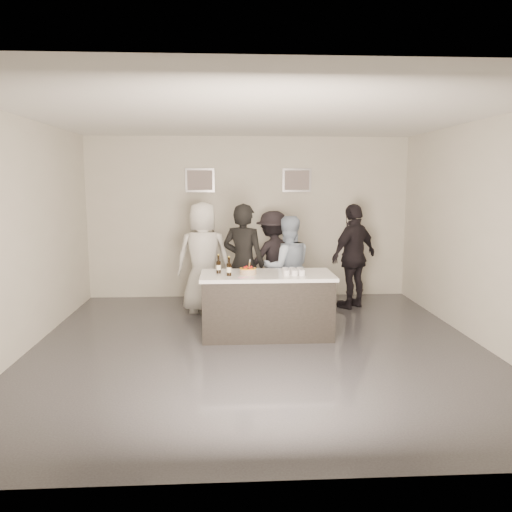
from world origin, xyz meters
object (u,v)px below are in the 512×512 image
beer_bottle_a (219,264)px  person_main_blue (287,268)px  bar_counter (267,305)px  person_guest_right (354,256)px  person_guest_back (273,258)px  person_main_black (243,263)px  cake (248,272)px  beer_bottle_b (229,266)px  person_guest_left (203,258)px

beer_bottle_a → person_main_blue: person_main_blue is taller
bar_counter → person_guest_right: size_ratio=1.03×
bar_counter → person_guest_back: 1.89m
person_main_black → person_guest_right: 2.08m
cake → person_main_blue: size_ratio=0.14×
person_main_black → person_guest_right: (1.93, 0.78, -0.02)m
beer_bottle_b → person_guest_right: bearing=37.5°
beer_bottle_b → person_guest_left: person_guest_left is taller
beer_bottle_b → person_guest_right: 2.72m
bar_counter → beer_bottle_b: 0.80m
person_main_blue → beer_bottle_b: bearing=40.2°
beer_bottle_a → person_guest_left: size_ratio=0.14×
beer_bottle_a → person_guest_left: (-0.28, 1.30, -0.10)m
bar_counter → person_main_black: size_ratio=1.00×
beer_bottle_a → person_main_blue: 1.34m
person_guest_left → person_guest_right: size_ratio=1.03×
beer_bottle_a → person_guest_left: 1.33m
bar_counter → beer_bottle_b: beer_bottle_b is taller
person_main_blue → person_guest_right: 1.41m
person_main_black → person_guest_left: person_guest_left is taller
beer_bottle_b → bar_counter: bearing=13.8°
bar_counter → person_guest_right: bearing=43.3°
bar_counter → person_guest_right: (1.62, 1.52, 0.45)m
person_main_black → person_guest_back: (0.56, 1.09, -0.09)m
person_guest_back → bar_counter: bearing=56.3°
cake → beer_bottle_b: 0.30m
person_main_blue → person_guest_right: bearing=-158.1°
person_guest_left → person_guest_right: (2.58, 0.16, -0.02)m
bar_counter → cake: bearing=-172.2°
cake → person_main_black: 0.78m
beer_bottle_a → beer_bottle_b: size_ratio=1.00×
bar_counter → person_guest_back: bearing=82.3°
cake → person_guest_left: (-0.69, 1.40, -0.01)m
bar_counter → cake: size_ratio=7.97×
person_guest_right → beer_bottle_a: bearing=-4.7°
cake → person_main_black: size_ratio=0.13×
person_main_black → person_guest_back: bearing=-93.9°
person_main_black → person_guest_right: person_main_black is taller
beer_bottle_b → person_guest_back: person_guest_back is taller
beer_bottle_a → person_main_black: bearing=61.3°
person_main_black → person_main_blue: size_ratio=1.12×
person_guest_left → person_guest_back: person_guest_left is taller
person_main_blue → person_guest_left: 1.44m
person_guest_right → bar_counter: bearing=6.1°
cake → beer_bottle_a: beer_bottle_a is taller
beer_bottle_b → person_guest_left: 1.55m
bar_counter → beer_bottle_a: size_ratio=7.15×
person_main_blue → person_guest_left: size_ratio=0.89×
person_guest_left → person_guest_back: 1.30m
bar_counter → beer_bottle_b: (-0.54, -0.13, 0.58)m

